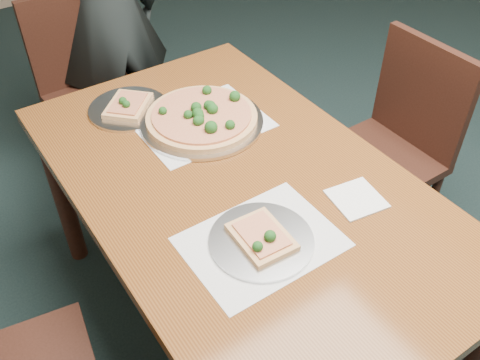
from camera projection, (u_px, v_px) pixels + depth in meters
dining_table at (240, 202)px, 1.67m from camera, size 0.90×1.50×0.75m
chair_far at (90, 83)px, 2.46m from camera, size 0.43×0.43×0.91m
chair_right at (394, 141)px, 2.13m from camera, size 0.42×0.42×0.91m
diner at (108, 14)px, 2.43m from camera, size 0.57×0.38×1.53m
placemat_main at (202, 123)px, 1.82m from camera, size 0.42×0.32×0.00m
placemat_near at (261, 242)px, 1.42m from camera, size 0.40×0.30×0.00m
pizza_pan at (202, 118)px, 1.81m from camera, size 0.42×0.42×0.07m
slice_plate_near at (262, 239)px, 1.41m from camera, size 0.28×0.28×0.06m
slice_plate_far at (128, 107)px, 1.88m from camera, size 0.28×0.28×0.05m
napkin at (356, 199)px, 1.54m from camera, size 0.16×0.16×0.01m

